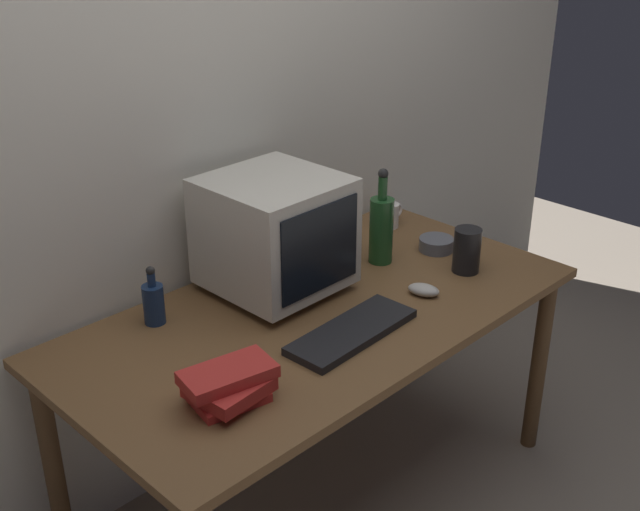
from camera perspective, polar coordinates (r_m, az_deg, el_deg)
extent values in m
plane|color=gray|center=(2.84, 0.00, -16.76)|extent=(6.00, 6.00, 0.00)
cube|color=silver|center=(2.55, -7.70, 10.29)|extent=(4.00, 0.08, 2.50)
cube|color=brown|center=(2.42, 0.00, -4.18)|extent=(1.61, 0.83, 0.03)
cylinder|color=brown|center=(2.95, 15.38, -7.50)|extent=(0.06, 0.06, 0.69)
cylinder|color=brown|center=(2.52, -18.51, -14.30)|extent=(0.06, 0.06, 0.69)
cylinder|color=brown|center=(3.29, 4.79, -3.00)|extent=(0.06, 0.06, 0.69)
cube|color=beige|center=(2.52, -3.18, -2.12)|extent=(0.28, 0.24, 0.03)
cube|color=beige|center=(2.44, -3.28, 1.73)|extent=(0.39, 0.39, 0.34)
cube|color=black|center=(2.32, -0.01, 0.40)|extent=(0.31, 0.01, 0.27)
cube|color=black|center=(2.28, 2.30, -5.47)|extent=(0.43, 0.17, 0.02)
ellipsoid|color=beige|center=(2.50, 7.42, -2.45)|extent=(0.09, 0.11, 0.04)
cylinder|color=#1E4C23|center=(2.67, 4.40, 1.78)|extent=(0.08, 0.08, 0.23)
cylinder|color=#1E4C23|center=(2.61, 4.51, 4.83)|extent=(0.03, 0.03, 0.08)
sphere|color=#262626|center=(2.60, 4.54, 5.86)|extent=(0.03, 0.03, 0.03)
cylinder|color=navy|center=(2.36, -11.80, -3.44)|extent=(0.06, 0.06, 0.12)
cylinder|color=navy|center=(2.33, -11.98, -1.70)|extent=(0.02, 0.02, 0.04)
sphere|color=#262626|center=(2.31, -12.04, -1.06)|extent=(0.03, 0.03, 0.03)
cube|color=red|center=(2.03, -6.59, -9.95)|extent=(0.20, 0.17, 0.02)
cube|color=red|center=(2.01, -6.50, -9.30)|extent=(0.19, 0.18, 0.04)
cube|color=red|center=(1.99, -6.60, -8.44)|extent=(0.25, 0.16, 0.03)
cylinder|color=white|center=(2.98, 4.89, 2.88)|extent=(0.08, 0.08, 0.09)
torus|color=white|center=(3.01, 5.53, 3.23)|extent=(0.06, 0.01, 0.06)
cylinder|color=#595B66|center=(2.81, 8.31, 0.80)|extent=(0.12, 0.12, 0.04)
cylinder|color=black|center=(2.65, 10.46, 0.36)|extent=(0.09, 0.09, 0.15)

